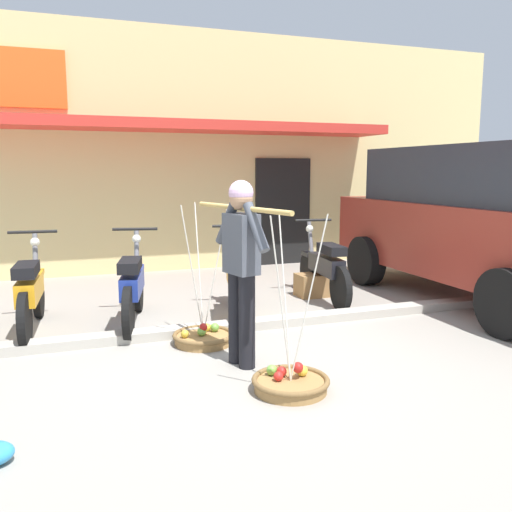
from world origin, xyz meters
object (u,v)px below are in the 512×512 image
motorcycle_third_in_row (237,280)px  motorcycle_end_of_row (324,268)px  fruit_vendor (241,261)px  fruit_basket_left_side (290,382)px  motorcycle_second_in_row (133,287)px  wooden_crate (312,285)px  fruit_basket_right_side (203,336)px  motorcycle_nearest_shop (31,292)px  parked_truck (487,219)px

motorcycle_third_in_row → motorcycle_end_of_row: 1.44m
fruit_vendor → fruit_basket_left_side: fruit_vendor is taller
motorcycle_second_in_row → motorcycle_third_in_row: bearing=-2.4°
motorcycle_third_in_row → wooden_crate: (1.35, 0.67, -0.29)m
fruit_basket_left_side → fruit_vendor: bearing=104.3°
motorcycle_third_in_row → fruit_basket_right_side: bearing=-126.2°
motorcycle_nearest_shop → motorcycle_end_of_row: same height
fruit_basket_left_side → parked_truck: parked_truck is taller
fruit_basket_left_side → motorcycle_end_of_row: size_ratio=0.80×
motorcycle_end_of_row → fruit_basket_left_side: bearing=-121.9°
fruit_basket_left_side → parked_truck: (3.72, 1.93, 1.05)m
fruit_basket_right_side → motorcycle_nearest_shop: fruit_basket_right_side is taller
fruit_vendor → motorcycle_second_in_row: size_ratio=0.95×
fruit_vendor → motorcycle_third_in_row: (0.47, 1.61, -0.52)m
fruit_basket_right_side → wooden_crate: fruit_basket_right_side is taller
fruit_vendor → motorcycle_second_in_row: bearing=114.7°
fruit_basket_left_side → wooden_crate: size_ratio=3.30×
motorcycle_nearest_shop → motorcycle_third_in_row: size_ratio=1.02×
fruit_basket_left_side → fruit_basket_right_side: size_ratio=1.00×
wooden_crate → motorcycle_nearest_shop: bearing=-171.8°
motorcycle_nearest_shop → wooden_crate: 3.73m
fruit_vendor → parked_truck: 4.09m
wooden_crate → fruit_basket_left_side: bearing=-118.8°
fruit_basket_left_side → motorcycle_nearest_shop: (-2.04, 2.46, 0.38)m
fruit_basket_left_side → motorcycle_third_in_row: fruit_basket_left_side is taller
parked_truck → motorcycle_end_of_row: bearing=159.4°
motorcycle_end_of_row → motorcycle_nearest_shop: bearing=-176.4°
motorcycle_end_of_row → fruit_vendor: bearing=-133.1°
fruit_basket_right_side → motorcycle_end_of_row: size_ratio=0.80×
motorcycle_end_of_row → motorcycle_third_in_row: bearing=-164.8°
parked_truck → wooden_crate: bearing=153.0°
fruit_basket_right_side → motorcycle_end_of_row: bearing=31.9°
fruit_basket_right_side → parked_truck: (4.08, 0.50, 1.05)m
motorcycle_end_of_row → parked_truck: (2.04, -0.76, 0.68)m
fruit_vendor → motorcycle_end_of_row: size_ratio=0.93×
motorcycle_second_in_row → motorcycle_end_of_row: size_ratio=0.99×
motorcycle_second_in_row → wooden_crate: bearing=13.4°
motorcycle_end_of_row → wooden_crate: motorcycle_end_of_row is taller
motorcycle_end_of_row → wooden_crate: bearing=96.9°
motorcycle_nearest_shop → motorcycle_second_in_row: same height
wooden_crate → motorcycle_second_in_row: bearing=-166.6°
motorcycle_third_in_row → motorcycle_end_of_row: bearing=15.2°
motorcycle_nearest_shop → wooden_crate: size_ratio=4.14×
fruit_vendor → fruit_basket_right_side: bearing=104.1°
motorcycle_nearest_shop → fruit_basket_right_side: bearing=-31.6°
motorcycle_third_in_row → motorcycle_end_of_row: same height
fruit_basket_left_side → motorcycle_second_in_row: bearing=111.7°
motorcycle_third_in_row → wooden_crate: bearing=26.4°
motorcycle_third_in_row → parked_truck: bearing=-6.5°
fruit_vendor → wooden_crate: 3.03m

